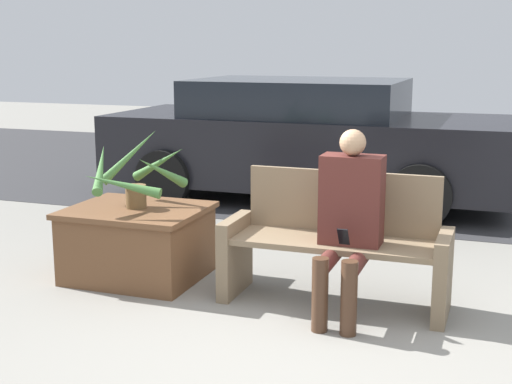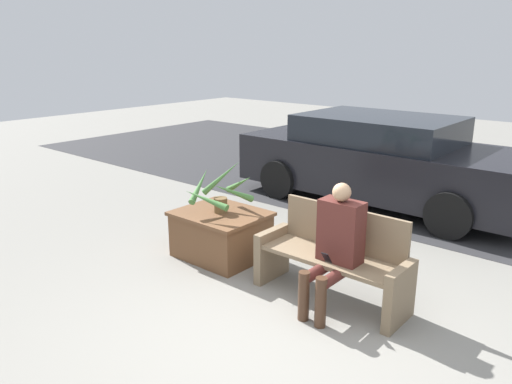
{
  "view_description": "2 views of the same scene",
  "coord_description": "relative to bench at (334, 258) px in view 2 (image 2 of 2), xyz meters",
  "views": [
    {
      "loc": [
        0.96,
        -3.72,
        1.76
      ],
      "look_at": [
        -0.75,
        1.11,
        0.7
      ],
      "focal_mm": 50.0,
      "sensor_mm": 36.0,
      "label": 1
    },
    {
      "loc": [
        2.24,
        -3.01,
        2.42
      ],
      "look_at": [
        -1.08,
        0.9,
        0.92
      ],
      "focal_mm": 35.0,
      "sensor_mm": 36.0,
      "label": 2
    }
  ],
  "objects": [
    {
      "name": "planter_box",
      "position": [
        -1.56,
        0.02,
        -0.12
      ],
      "size": [
        1.01,
        0.85,
        0.55
      ],
      "color": "brown",
      "rests_on": "ground_plane"
    },
    {
      "name": "potted_plant",
      "position": [
        -1.56,
        0.01,
        0.4
      ],
      "size": [
        0.73,
        0.73,
        0.59
      ],
      "color": "brown",
      "rests_on": "planter_box"
    },
    {
      "name": "ground_plane",
      "position": [
        0.1,
        -0.92,
        -0.42
      ],
      "size": [
        30.0,
        30.0,
        0.0
      ],
      "primitive_type": "plane",
      "color": "gray"
    },
    {
      "name": "bench",
      "position": [
        0.0,
        0.0,
        0.0
      ],
      "size": [
        1.55,
        0.51,
        0.9
      ],
      "color": "#7A664C",
      "rests_on": "ground_plane"
    },
    {
      "name": "road_surface",
      "position": [
        0.1,
        4.96,
        -0.41
      ],
      "size": [
        20.0,
        6.0,
        0.01
      ],
      "primitive_type": "cube",
      "color": "#2D2D30",
      "rests_on": "ground_plane"
    },
    {
      "name": "person_seated",
      "position": [
        0.12,
        -0.18,
        0.25
      ],
      "size": [
        0.41,
        0.61,
        1.23
      ],
      "color": "#51231E",
      "rests_on": "ground_plane"
    },
    {
      "name": "parked_car",
      "position": [
        -1.13,
        3.24,
        0.28
      ],
      "size": [
        4.52,
        1.98,
        1.38
      ],
      "color": "black",
      "rests_on": "ground_plane"
    }
  ]
}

